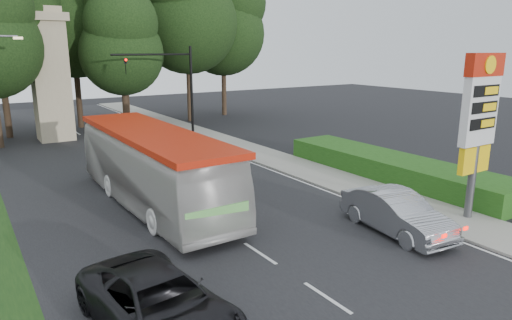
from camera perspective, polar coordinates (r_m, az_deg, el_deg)
ground at (r=13.58m, az=10.34°, el=-17.55°), size 120.00×120.00×0.00m
road_surface at (r=22.95m, az=-10.70°, el=-4.25°), size 14.00×80.00×0.02m
sidewalk_right at (r=27.15m, az=6.06°, el=-1.15°), size 3.00×80.00×0.12m
hedge at (r=26.32m, az=16.71°, el=-0.93°), size 3.00×14.00×1.20m
gas_station_pylon at (r=20.35m, az=26.15°, el=5.13°), size 2.10×0.45×6.85m
traffic_signal_mast at (r=35.19m, az=-10.07°, el=9.74°), size 6.10×0.35×7.20m
monument at (r=38.81m, az=-24.36°, el=9.74°), size 3.00×3.00×10.05m
tree_center_right at (r=44.41m, az=-22.26°, el=17.96°), size 9.24×9.24×18.15m
tree_east_near at (r=47.51m, az=-16.46°, el=16.44°), size 8.12×8.12×15.95m
tree_east_mid at (r=45.71m, az=-8.70°, el=19.05°), size 9.52×9.52×18.70m
tree_far_east at (r=49.68m, az=-4.18°, el=17.57°), size 8.68×8.68×17.05m
tree_monument_right at (r=39.54m, az=-16.55°, el=14.65°), size 6.72×6.72×13.20m
transit_bus at (r=21.13m, az=-12.77°, el=-1.03°), size 3.08×12.51×3.48m
sedan_silver at (r=18.60m, az=17.12°, el=-6.32°), size 2.30×5.12×1.63m
suv_charcoal at (r=12.23m, az=-12.01°, el=-17.21°), size 3.19×5.82×1.55m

